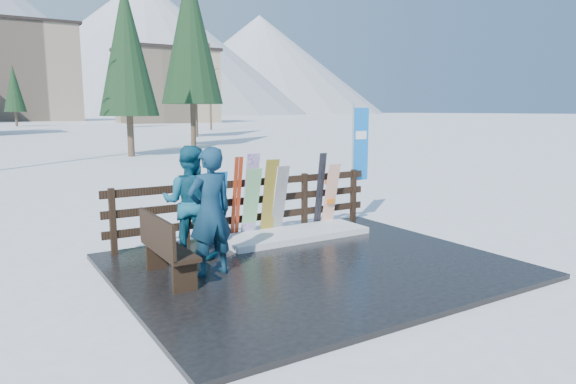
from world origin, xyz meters
TOP-DOWN VIEW (x-y plane):
  - ground at (0.00, 0.00)m, footprint 700.00×700.00m
  - deck at (0.00, 0.00)m, footprint 6.00×5.00m
  - fence at (0.00, 2.20)m, footprint 5.60×0.10m
  - snow_patch at (0.67, 1.60)m, footprint 2.93×1.00m
  - bench at (-2.29, 0.45)m, footprint 0.41×1.50m
  - snowboard_0 at (-0.76, 1.98)m, footprint 0.29×0.26m
  - snowboard_1 at (-0.07, 1.98)m, footprint 0.30×0.36m
  - snowboard_2 at (0.33, 1.98)m, footprint 0.28×0.32m
  - snowboard_3 at (-0.09, 1.98)m, footprint 0.26×0.33m
  - snowboard_4 at (0.56, 1.98)m, footprint 0.27×0.35m
  - snowboard_5 at (1.81, 1.98)m, footprint 0.28×0.30m
  - ski_pair_a at (-0.35, 2.05)m, footprint 0.16×0.31m
  - ski_pair_b at (1.58, 2.05)m, footprint 0.17×0.25m
  - rental_flag at (2.77, 2.25)m, footprint 0.45×0.04m
  - person_front at (-1.62, 0.34)m, footprint 0.74×0.52m
  - person_back at (-1.53, 1.38)m, footprint 1.15×1.10m
  - trees at (2.73, 48.40)m, footprint 42.24×68.77m

SIDE VIEW (x-z plane):
  - ground at x=0.00m, z-range 0.00..0.00m
  - deck at x=0.00m, z-range 0.00..0.08m
  - snow_patch at x=0.67m, z-range 0.08..0.20m
  - bench at x=-2.29m, z-range 0.11..1.08m
  - fence at x=0.00m, z-range 0.16..1.31m
  - snowboard_0 at x=-0.76m, z-range 0.08..1.43m
  - snowboard_5 at x=1.81m, z-range 0.08..1.43m
  - snowboard_1 at x=-0.07m, z-range 0.08..1.45m
  - snowboard_4 at x=0.56m, z-range 0.08..1.46m
  - snowboard_2 at x=0.33m, z-range 0.08..1.60m
  - ski_pair_b at x=1.58m, z-range 0.08..1.66m
  - ski_pair_a at x=-0.35m, z-range 0.08..1.68m
  - snowboard_3 at x=-0.09m, z-range 0.08..1.73m
  - person_back at x=-1.53m, z-range 0.08..1.96m
  - person_front at x=-1.62m, z-range 0.08..2.01m
  - rental_flag at x=2.77m, z-range 0.39..2.99m
  - trees at x=2.73m, z-range -0.84..12.56m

